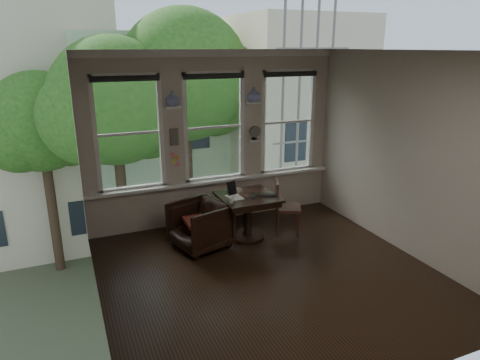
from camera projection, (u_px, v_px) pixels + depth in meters
name	position (u px, v px, depth m)	size (l,w,h in m)	color
ground	(270.00, 275.00, 5.96)	(4.50, 4.50, 0.00)	black
ceiling	(275.00, 50.00, 5.07)	(4.50, 4.50, 0.00)	silver
wall_back	(214.00, 138.00, 7.49)	(4.50, 4.50, 0.00)	beige
wall_front	(396.00, 242.00, 3.54)	(4.50, 4.50, 0.00)	beige
wall_left	(89.00, 194.00, 4.68)	(4.50, 4.50, 0.00)	beige
wall_right	(407.00, 155.00, 6.35)	(4.50, 4.50, 0.00)	beige
window_left	(129.00, 134.00, 6.89)	(1.10, 0.12, 1.90)	white
window_center	(213.00, 127.00, 7.43)	(1.10, 0.12, 1.90)	white
window_right	(287.00, 122.00, 7.97)	(1.10, 0.12, 1.90)	white
shelf_left	(173.00, 107.00, 6.96)	(0.26, 0.16, 0.03)	white
shelf_right	(254.00, 103.00, 7.49)	(0.26, 0.16, 0.03)	white
intercom	(174.00, 137.00, 7.13)	(0.14, 0.06, 0.28)	#59544F
sticky_notes	(175.00, 157.00, 7.24)	(0.16, 0.01, 0.24)	pink
desk_fan	(254.00, 135.00, 7.65)	(0.20, 0.20, 0.24)	#59544F
vase_left	(173.00, 98.00, 6.91)	(0.24, 0.24, 0.25)	white
vase_right	(254.00, 95.00, 7.45)	(0.24, 0.24, 0.25)	white
table	(247.00, 217.00, 6.99)	(0.90, 0.90, 0.75)	black
armchair_left	(200.00, 225.00, 6.67)	(0.80, 0.82, 0.75)	black
cushion_red	(200.00, 221.00, 6.65)	(0.45, 0.45, 0.06)	maroon
side_chair_right	(288.00, 207.00, 7.18)	(0.42, 0.42, 0.92)	#412317
laptop	(266.00, 196.00, 6.83)	(0.29, 0.19, 0.02)	black
mug	(231.00, 200.00, 6.54)	(0.10, 0.10, 0.09)	white
drinking_glass	(253.00, 196.00, 6.74)	(0.12, 0.12, 0.09)	white
tablet	(232.00, 188.00, 6.89)	(0.16, 0.02, 0.22)	black
papers	(235.00, 197.00, 6.80)	(0.22, 0.30, 0.00)	silver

